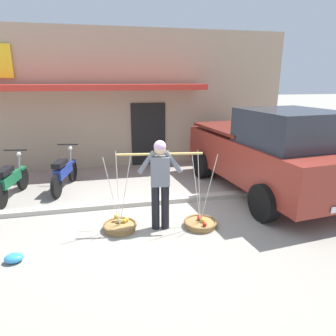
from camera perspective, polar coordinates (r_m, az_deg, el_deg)
ground_plane at (r=6.28m, az=-2.52°, el=-9.22°), size 90.00×90.00×0.00m
sidewalk_curb at (r=6.89m, az=-3.54°, el=-6.37°), size 20.00×0.24×0.10m
fruit_vendor at (r=5.46m, az=-1.50°, el=-2.16°), size 1.52×0.25×1.70m
fruit_basket_left_side at (r=5.90m, az=6.13°, el=-10.29°), size 0.64×0.64×1.45m
fruit_basket_right_side at (r=5.83m, az=-9.08°, el=-10.71°), size 0.64×0.64×1.45m
motorcycle_nearest_shop at (r=7.92m, az=-27.63°, el=-2.11°), size 0.54×1.81×1.09m
motorcycle_second_in_row at (r=8.08m, az=-19.08°, el=-0.77°), size 0.60×1.79×1.09m
parked_truck at (r=7.64m, az=18.18°, el=2.85°), size 2.54×4.88×2.10m
storefront_building at (r=12.10m, az=-15.14°, el=12.99°), size 13.00×6.00×4.20m
plastic_litter_bag at (r=5.40m, az=-27.17°, el=-14.93°), size 0.28×0.22×0.14m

